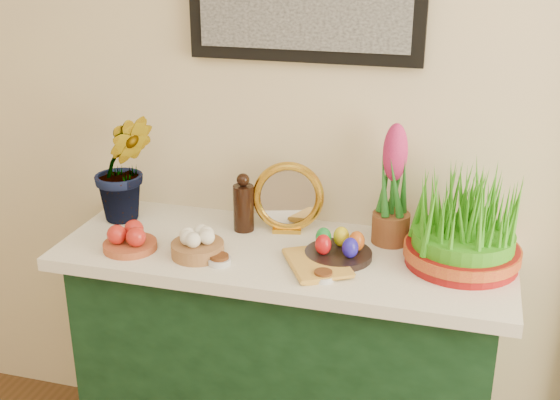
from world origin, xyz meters
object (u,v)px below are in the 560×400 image
object	(u,v)px
hyacinth_green	(123,150)
book	(291,266)
sideboard	(284,373)
wheatgrass_sabzeh	(464,226)
mirror	(288,198)

from	to	relation	value
hyacinth_green	book	size ratio (longest dim) A/B	2.27
sideboard	wheatgrass_sabzeh	size ratio (longest dim) A/B	3.80
mirror	book	distance (m)	0.31
sideboard	hyacinth_green	bearing A→B (deg)	171.81
hyacinth_green	sideboard	bearing A→B (deg)	-37.19
book	mirror	bearing A→B (deg)	77.10
hyacinth_green	mirror	world-z (taller)	hyacinth_green
hyacinth_green	mirror	size ratio (longest dim) A/B	2.05
sideboard	wheatgrass_sabzeh	distance (m)	0.79
mirror	wheatgrass_sabzeh	xyz separation A→B (m)	(0.56, -0.10, 0.01)
sideboard	book	distance (m)	0.50
book	wheatgrass_sabzeh	distance (m)	0.52
sideboard	mirror	xyz separation A→B (m)	(-0.03, 0.14, 0.58)
sideboard	wheatgrass_sabzeh	xyz separation A→B (m)	(0.53, 0.04, 0.59)
sideboard	book	xyz separation A→B (m)	(0.06, -0.14, 0.48)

